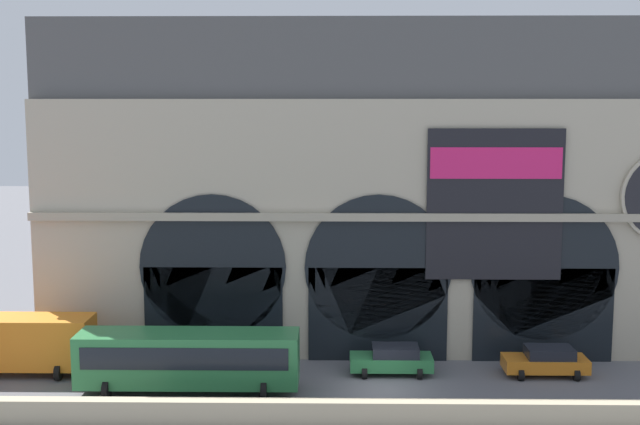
{
  "coord_description": "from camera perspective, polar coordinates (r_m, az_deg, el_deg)",
  "views": [
    {
      "loc": [
        -2.52,
        -39.89,
        14.5
      ],
      "look_at": [
        -3.24,
        5.0,
        8.4
      ],
      "focal_mm": 46.1,
      "sensor_mm": 36.0,
      "label": 1
    }
  ],
  "objects": [
    {
      "name": "station_building",
      "position": [
        47.83,
        3.99,
        1.41
      ],
      "size": [
        38.73,
        5.57,
        19.09
      ],
      "color": "#B2A891",
      "rests_on": "ground"
    },
    {
      "name": "bus_midwest",
      "position": [
        42.06,
        -9.12,
        -9.97
      ],
      "size": [
        11.0,
        3.25,
        3.1
      ],
      "color": "#2D7A42",
      "rests_on": "ground"
    },
    {
      "name": "ground_plane",
      "position": [
        42.51,
        4.36,
        -12.23
      ],
      "size": [
        200.0,
        200.0,
        0.0
      ],
      "primitive_type": "plane",
      "color": "slate"
    },
    {
      "name": "car_mideast",
      "position": [
        45.95,
        15.43,
        -9.9
      ],
      "size": [
        4.4,
        2.22,
        1.55
      ],
      "color": "orange",
      "rests_on": "ground"
    },
    {
      "name": "box_truck_west",
      "position": [
        47.09,
        -19.86,
        -8.51
      ],
      "size": [
        7.5,
        2.91,
        3.12
      ],
      "color": "red",
      "rests_on": "ground"
    },
    {
      "name": "quay_parapet_wall",
      "position": [
        38.23,
        4.77,
        -13.68
      ],
      "size": [
        90.0,
        0.7,
        1.11
      ],
      "primitive_type": "cube",
      "color": "#BCAD8C",
      "rests_on": "ground"
    },
    {
      "name": "car_center",
      "position": [
        44.77,
        5.03,
        -10.12
      ],
      "size": [
        4.4,
        2.22,
        1.55
      ],
      "color": "#2D7A42",
      "rests_on": "ground"
    }
  ]
}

